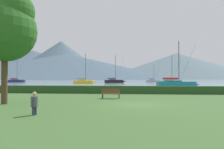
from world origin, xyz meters
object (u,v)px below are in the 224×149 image
object	(u,v)px
park_bench_near_path	(111,93)
sailboat_slip_6	(170,82)
sailboat_slip_2	(114,81)
sailboat_slip_5	(84,82)
sailboat_slip_7	(16,81)
park_tree	(7,27)
sailboat_slip_0	(153,81)
sailboat_slip_1	(176,84)
person_seated_viewer	(34,102)

from	to	relation	value
park_bench_near_path	sailboat_slip_6	bearing A→B (deg)	75.39
sailboat_slip_2	sailboat_slip_5	xyz separation A→B (m)	(-9.40, -10.51, -0.04)
sailboat_slip_6	sailboat_slip_7	xyz separation A→B (m)	(-62.21, 20.23, 0.05)
sailboat_slip_5	park_tree	world-z (taller)	sailboat_slip_5
sailboat_slip_0	park_bench_near_path	distance (m)	77.26
sailboat_slip_7	park_tree	xyz separation A→B (m)	(41.04, -72.63, 5.20)
sailboat_slip_7	sailboat_slip_6	bearing A→B (deg)	-26.48
sailboat_slip_7	park_bench_near_path	distance (m)	83.18
sailboat_slip_1	person_seated_viewer	distance (m)	37.23
sailboat_slip_1	sailboat_slip_5	xyz separation A→B (m)	(-25.66, 26.38, -0.07)
person_seated_viewer	park_tree	world-z (taller)	park_tree
sailboat_slip_5	park_tree	bearing A→B (deg)	-82.85
sailboat_slip_1	sailboat_slip_7	world-z (taller)	sailboat_slip_7
sailboat_slip_7	park_tree	world-z (taller)	sailboat_slip_7
park_tree	park_bench_near_path	bearing A→B (deg)	34.18
sailboat_slip_0	park_tree	xyz separation A→B (m)	(-18.50, -81.51, 5.33)
sailboat_slip_5	park_tree	distance (m)	57.11
sailboat_slip_0	sailboat_slip_6	xyz separation A→B (m)	(2.67, -29.10, 0.07)
sailboat_slip_2	sailboat_slip_7	size ratio (longest dim) A/B	0.86
person_seated_viewer	sailboat_slip_2	bearing A→B (deg)	101.72
sailboat_slip_7	sailboat_slip_1	bearing A→B (deg)	-44.02
sailboat_slip_6	park_tree	distance (m)	56.76
park_bench_near_path	person_seated_viewer	size ratio (longest dim) A/B	1.41
person_seated_viewer	park_bench_near_path	bearing A→B (deg)	81.80
sailboat_slip_1	sailboat_slip_2	distance (m)	40.31
sailboat_slip_2	sailboat_slip_7	world-z (taller)	sailboat_slip_7
person_seated_viewer	park_tree	size ratio (longest dim) A/B	0.15
sailboat_slip_1	park_bench_near_path	world-z (taller)	sailboat_slip_1
sailboat_slip_0	person_seated_viewer	world-z (taller)	sailboat_slip_0
sailboat_slip_5	sailboat_slip_6	distance (m)	28.58
sailboat_slip_1	sailboat_slip_2	bearing A→B (deg)	107.48
sailboat_slip_5	sailboat_slip_6	bearing A→B (deg)	-8.13
sailboat_slip_0	sailboat_slip_7	xyz separation A→B (m)	(-59.54, -8.88, 0.12)
sailboat_slip_6	sailboat_slip_7	bearing A→B (deg)	152.71
sailboat_slip_5	sailboat_slip_1	bearing A→B (deg)	-45.84
sailboat_slip_5	person_seated_viewer	bearing A→B (deg)	-79.38
park_bench_near_path	person_seated_viewer	distance (m)	9.92
sailboat_slip_7	park_bench_near_path	size ratio (longest dim) A/B	7.03
sailboat_slip_2	park_tree	world-z (taller)	sailboat_slip_2
sailboat_slip_2	park_bench_near_path	xyz separation A→B (m)	(5.16, -61.88, -0.16)
sailboat_slip_0	sailboat_slip_2	distance (m)	21.81
sailboat_slip_0	park_bench_near_path	xyz separation A→B (m)	(-11.06, -76.46, -0.03)
park_bench_near_path	sailboat_slip_0	bearing A→B (deg)	83.33
sailboat_slip_7	person_seated_viewer	size ratio (longest dim) A/B	9.95
sailboat_slip_5	park_bench_near_path	xyz separation A→B (m)	(14.56, -51.38, -0.12)
sailboat_slip_5	park_bench_near_path	bearing A→B (deg)	-74.22
sailboat_slip_2	park_bench_near_path	world-z (taller)	sailboat_slip_2
sailboat_slip_2	person_seated_viewer	world-z (taller)	sailboat_slip_2
sailboat_slip_5	sailboat_slip_6	xyz separation A→B (m)	(28.29, -4.02, -0.01)
sailboat_slip_5	sailboat_slip_0	bearing A→B (deg)	44.34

